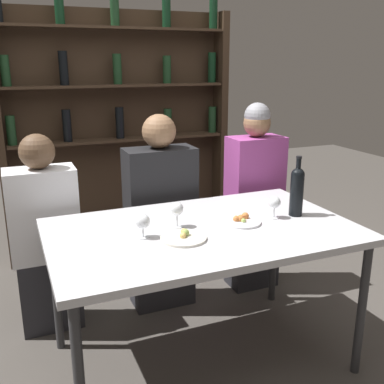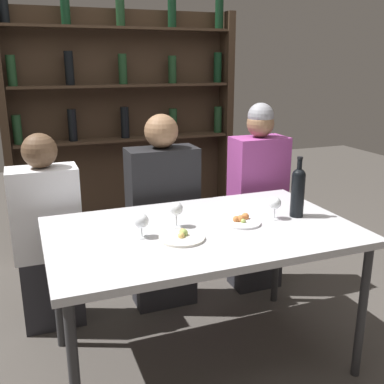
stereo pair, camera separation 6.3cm
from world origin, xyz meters
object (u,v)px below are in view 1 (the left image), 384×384
seated_person_left (46,241)px  seated_person_center (161,219)px  wine_glass_2 (143,222)px  wine_glass_1 (274,203)px  food_plate_1 (242,221)px  food_plate_0 (184,237)px  wine_bottle (297,189)px  seated_person_right (254,201)px  wine_glass_0 (177,210)px

seated_person_left → seated_person_center: bearing=0.0°
wine_glass_2 → seated_person_left: seated_person_left is taller
wine_glass_1 → seated_person_left: size_ratio=0.10×
seated_person_left → food_plate_1: bearing=-35.9°
food_plate_0 → food_plate_1: size_ratio=1.14×
food_plate_0 → seated_person_left: size_ratio=0.18×
wine_bottle → food_plate_1: size_ratio=1.71×
wine_glass_2 → food_plate_1: (0.53, -0.00, -0.07)m
seated_person_left → seated_person_center: (0.71, 0.00, 0.04)m
seated_person_left → seated_person_right: size_ratio=0.91×
seated_person_left → seated_person_center: seated_person_center is taller
wine_bottle → wine_glass_1: 0.15m
food_plate_0 → seated_person_center: seated_person_center is taller
wine_bottle → seated_person_center: 0.92m
wine_bottle → seated_person_right: bearing=78.2°
wine_glass_0 → food_plate_1: 0.35m
seated_person_right → food_plate_1: bearing=-124.8°
wine_glass_2 → food_plate_1: bearing=-0.4°
wine_glass_1 → seated_person_left: seated_person_left is taller
wine_glass_2 → wine_glass_1: bearing=0.1°
wine_glass_0 → wine_bottle: bearing=-6.8°
wine_glass_2 → seated_person_right: seated_person_right is taller
wine_bottle → food_plate_0: 0.70m
wine_glass_0 → seated_person_right: size_ratio=0.10×
wine_glass_0 → seated_person_right: 1.02m
wine_glass_0 → seated_person_center: bearing=79.2°
food_plate_0 → seated_person_center: (0.14, 0.76, -0.18)m
wine_bottle → seated_person_left: seated_person_left is taller
wine_glass_1 → seated_person_left: (-1.12, 0.67, -0.29)m
seated_person_right → seated_person_left: bearing=-180.0°
wine_glass_2 → seated_person_left: 0.83m
wine_glass_0 → wine_glass_2: 0.21m
wine_bottle → food_plate_0: bearing=-173.0°
food_plate_0 → seated_person_left: bearing=127.0°
wine_glass_0 → wine_glass_2: wine_glass_0 is taller
wine_glass_2 → food_plate_0: bearing=-28.0°
wine_glass_1 → seated_person_right: (0.27, 0.67, -0.22)m
wine_bottle → seated_person_right: (0.14, 0.67, -0.28)m
wine_glass_2 → seated_person_center: size_ratio=0.09×
wine_glass_2 → food_plate_0: size_ratio=0.54×
wine_glass_0 → food_plate_1: size_ratio=0.68×
wine_glass_0 → food_plate_0: bearing=-100.1°
wine_glass_0 → food_plate_1: bearing=-13.0°
wine_glass_0 → wine_glass_2: size_ratio=1.11×
wine_glass_1 → wine_glass_2: bearing=-179.9°
wine_glass_1 → food_plate_1: (-0.19, -0.00, -0.07)m
wine_glass_0 → seated_person_right: bearing=36.8°
wine_glass_0 → food_plate_0: (-0.03, -0.16, -0.08)m
seated_person_center → seated_person_right: seated_person_right is taller
wine_glass_1 → food_plate_0: bearing=-170.6°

